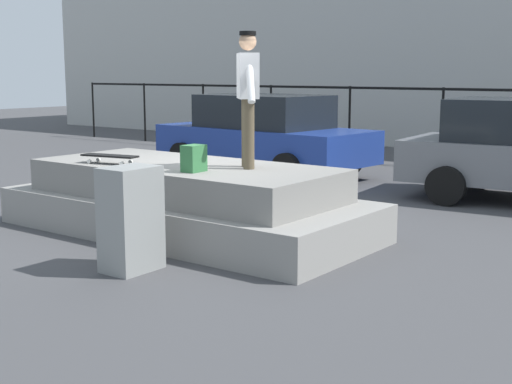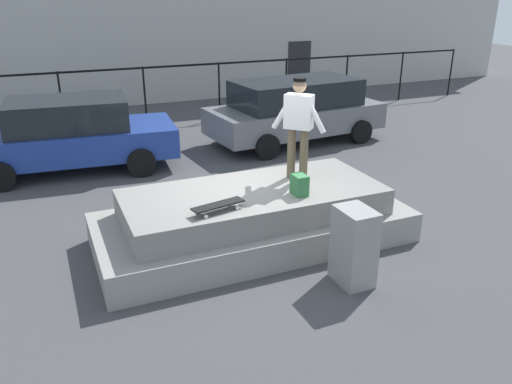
{
  "view_description": "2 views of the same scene",
  "coord_description": "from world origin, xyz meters",
  "px_view_note": "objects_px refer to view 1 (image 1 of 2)",
  "views": [
    {
      "loc": [
        6.3,
        -7.04,
        2.13
      ],
      "look_at": [
        0.25,
        0.98,
        0.41
      ],
      "focal_mm": 49.58,
      "sensor_mm": 36.0,
      "label": 1
    },
    {
      "loc": [
        -3.04,
        -7.21,
        3.93
      ],
      "look_at": [
        0.22,
        0.31,
        0.66
      ],
      "focal_mm": 35.75,
      "sensor_mm": 36.0,
      "label": 2
    }
  ],
  "objects_px": {
    "skateboard": "(110,156)",
    "utility_box": "(131,219)",
    "skateboarder": "(248,89)",
    "car_blue_sedan_near": "(264,134)",
    "backpack": "(194,158)"
  },
  "relations": [
    {
      "from": "backpack",
      "to": "car_blue_sedan_near",
      "type": "xyz_separation_m",
      "value": [
        -3.0,
        5.5,
        -0.23
      ]
    },
    {
      "from": "skateboard",
      "to": "utility_box",
      "type": "xyz_separation_m",
      "value": [
        1.61,
        -1.14,
        -0.46
      ]
    },
    {
      "from": "skateboarder",
      "to": "car_blue_sedan_near",
      "type": "relative_size",
      "value": 0.35
    },
    {
      "from": "car_blue_sedan_near",
      "to": "utility_box",
      "type": "xyz_separation_m",
      "value": [
        3.21,
        -6.76,
        -0.28
      ]
    },
    {
      "from": "utility_box",
      "to": "skateboard",
      "type": "bearing_deg",
      "value": 143.87
    },
    {
      "from": "skateboarder",
      "to": "car_blue_sedan_near",
      "type": "height_order",
      "value": "skateboarder"
    },
    {
      "from": "skateboard",
      "to": "car_blue_sedan_near",
      "type": "relative_size",
      "value": 0.17
    },
    {
      "from": "skateboard",
      "to": "utility_box",
      "type": "height_order",
      "value": "utility_box"
    },
    {
      "from": "skateboarder",
      "to": "skateboard",
      "type": "relative_size",
      "value": 2.04
    },
    {
      "from": "backpack",
      "to": "utility_box",
      "type": "xyz_separation_m",
      "value": [
        0.21,
        -1.26,
        -0.52
      ]
    },
    {
      "from": "skateboarder",
      "to": "utility_box",
      "type": "xyz_separation_m",
      "value": [
        -0.1,
        -1.94,
        -1.34
      ]
    },
    {
      "from": "car_blue_sedan_near",
      "to": "utility_box",
      "type": "bearing_deg",
      "value": -64.58
    },
    {
      "from": "backpack",
      "to": "car_blue_sedan_near",
      "type": "relative_size",
      "value": 0.07
    },
    {
      "from": "skateboarder",
      "to": "skateboard",
      "type": "xyz_separation_m",
      "value": [
        -1.7,
        -0.8,
        -0.89
      ]
    },
    {
      "from": "skateboard",
      "to": "backpack",
      "type": "distance_m",
      "value": 1.4
    }
  ]
}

